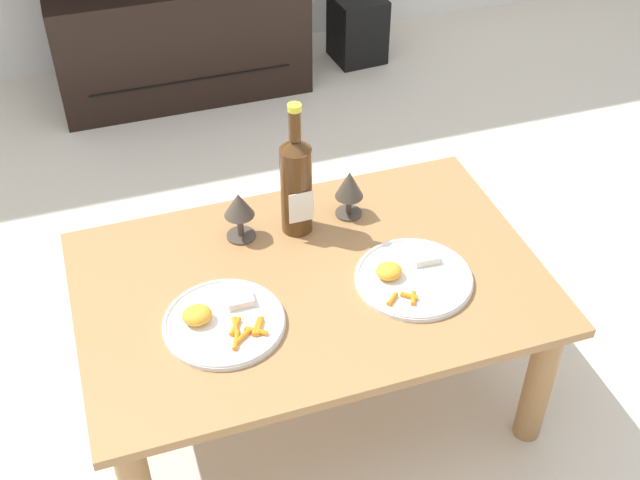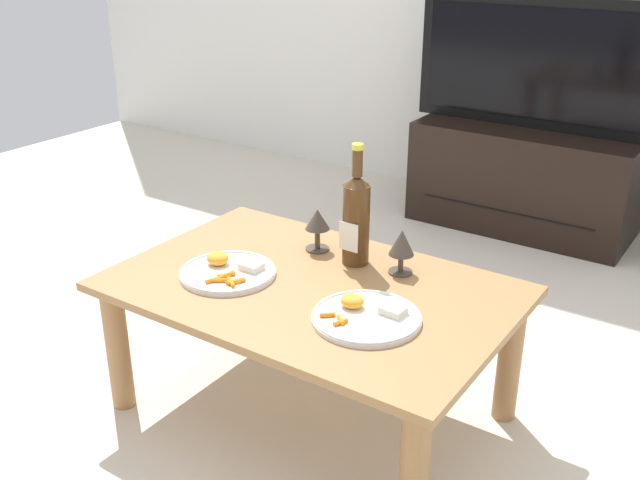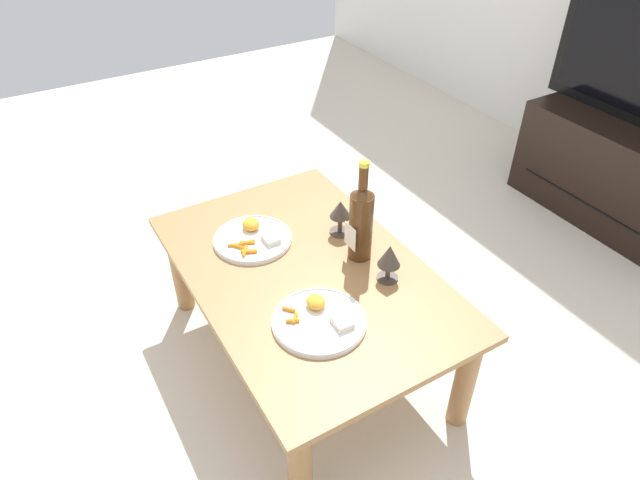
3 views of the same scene
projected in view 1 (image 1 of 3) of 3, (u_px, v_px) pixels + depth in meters
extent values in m
plane|color=beige|center=(312.00, 393.00, 2.25)|extent=(6.40, 6.40, 0.00)
cube|color=#9E7042|center=(311.00, 282.00, 1.98)|extent=(1.12, 0.73, 0.03)
cylinder|color=#9E7042|center=(539.00, 381.00, 2.02)|extent=(0.07, 0.07, 0.41)
cylinder|color=#9E7042|center=(104.00, 308.00, 2.22)|extent=(0.07, 0.07, 0.41)
cylinder|color=#9E7042|center=(437.00, 234.00, 2.46)|extent=(0.07, 0.07, 0.41)
cube|color=black|center=(179.00, 32.00, 3.40)|extent=(1.02, 0.48, 0.49)
cube|color=black|center=(193.00, 80.00, 3.29)|extent=(0.82, 0.01, 0.01)
cube|color=black|center=(358.00, 29.00, 3.65)|extent=(0.23, 0.23, 0.29)
cylinder|color=#4C2D14|center=(296.00, 190.00, 2.04)|extent=(0.08, 0.08, 0.25)
cone|color=#4C2D14|center=(295.00, 144.00, 1.96)|extent=(0.08, 0.08, 0.04)
cylinder|color=#4C2D14|center=(295.00, 125.00, 1.92)|extent=(0.03, 0.03, 0.08)
cylinder|color=yellow|center=(294.00, 107.00, 1.89)|extent=(0.03, 0.03, 0.02)
cube|color=silver|center=(301.00, 207.00, 2.03)|extent=(0.06, 0.00, 0.09)
cylinder|color=#473D33|center=(241.00, 235.00, 2.10)|extent=(0.07, 0.07, 0.01)
cylinder|color=#473D33|center=(240.00, 225.00, 2.07)|extent=(0.02, 0.02, 0.06)
cone|color=#473D33|center=(239.00, 205.00, 2.03)|extent=(0.08, 0.08, 0.06)
cylinder|color=#473D33|center=(349.00, 213.00, 2.17)|extent=(0.07, 0.07, 0.01)
cylinder|color=#473D33|center=(349.00, 204.00, 2.15)|extent=(0.02, 0.02, 0.05)
cone|color=#473D33|center=(349.00, 184.00, 2.11)|extent=(0.07, 0.07, 0.08)
cylinder|color=white|center=(224.00, 323.00, 1.85)|extent=(0.28, 0.28, 0.01)
torus|color=white|center=(224.00, 321.00, 1.85)|extent=(0.28, 0.28, 0.01)
ellipsoid|color=orange|center=(197.00, 315.00, 1.84)|extent=(0.07, 0.06, 0.04)
cube|color=beige|center=(240.00, 299.00, 1.89)|extent=(0.06, 0.05, 0.02)
cylinder|color=orange|center=(236.00, 340.00, 1.80)|extent=(0.03, 0.05, 0.01)
cylinder|color=orange|center=(242.00, 337.00, 1.80)|extent=(0.05, 0.04, 0.01)
cylinder|color=orange|center=(256.00, 331.00, 1.82)|extent=(0.05, 0.04, 0.01)
cylinder|color=orange|center=(257.00, 327.00, 1.83)|extent=(0.04, 0.05, 0.01)
cylinder|color=orange|center=(259.00, 326.00, 1.83)|extent=(0.03, 0.05, 0.01)
cylinder|color=orange|center=(235.00, 327.00, 1.83)|extent=(0.04, 0.05, 0.01)
cylinder|color=orange|center=(235.00, 326.00, 1.83)|extent=(0.02, 0.05, 0.01)
cylinder|color=white|center=(414.00, 279.00, 1.97)|extent=(0.29, 0.29, 0.01)
torus|color=white|center=(414.00, 277.00, 1.96)|extent=(0.28, 0.28, 0.01)
ellipsoid|color=orange|center=(389.00, 271.00, 1.95)|extent=(0.06, 0.06, 0.04)
cube|color=beige|center=(425.00, 257.00, 2.00)|extent=(0.07, 0.06, 0.02)
cylinder|color=orange|center=(392.00, 299.00, 1.90)|extent=(0.04, 0.04, 0.01)
cylinder|color=orange|center=(409.00, 296.00, 1.90)|extent=(0.04, 0.04, 0.01)
cylinder|color=orange|center=(413.00, 298.00, 1.90)|extent=(0.03, 0.04, 0.01)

